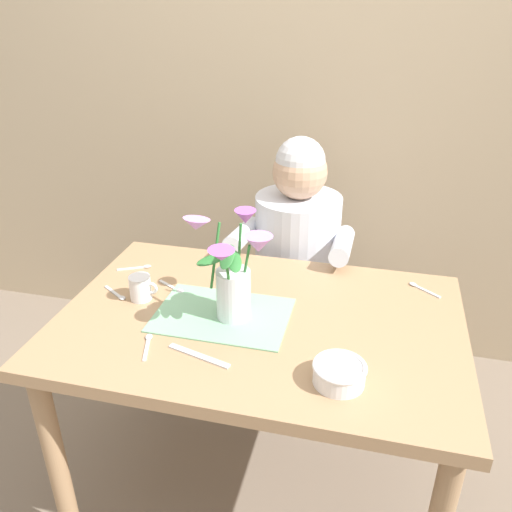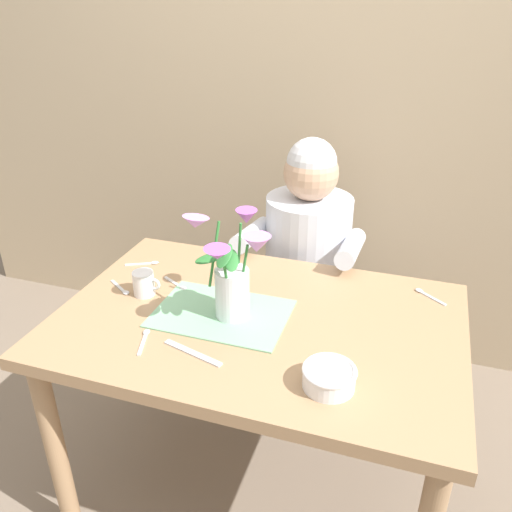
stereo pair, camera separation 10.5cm
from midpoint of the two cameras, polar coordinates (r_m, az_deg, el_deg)
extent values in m
plane|color=#756656|center=(2.08, 1.74, -23.99)|extent=(6.00, 6.00, 0.00)
cube|color=tan|center=(2.37, 9.87, 17.73)|extent=(4.00, 0.10, 2.50)
cube|color=#9E7A56|center=(1.59, 2.11, -7.38)|extent=(1.20, 0.80, 0.04)
cylinder|color=#9E7A56|center=(1.80, -19.30, -19.56)|extent=(0.06, 0.06, 0.70)
cylinder|color=#9E7A56|center=(2.23, -9.09, -8.01)|extent=(0.06, 0.06, 0.70)
cylinder|color=#9E7A56|center=(2.05, 19.83, -13.08)|extent=(0.06, 0.06, 0.70)
cylinder|color=#4C4C56|center=(2.38, 6.37, -9.72)|extent=(0.30, 0.30, 0.40)
cylinder|color=silver|center=(2.14, 6.98, -0.01)|extent=(0.34, 0.34, 0.50)
sphere|color=tan|center=(2.01, 7.54, 8.92)|extent=(0.21, 0.21, 0.21)
sphere|color=silver|center=(2.00, 7.61, 10.01)|extent=(0.19, 0.19, 0.19)
cylinder|color=silver|center=(2.00, 1.03, 2.35)|extent=(0.07, 0.33, 0.12)
cylinder|color=silver|center=(1.94, 11.83, 0.83)|extent=(0.07, 0.33, 0.12)
cube|color=#7AB289|center=(1.59, -1.89, -6.30)|extent=(0.40, 0.28, 0.00)
cylinder|color=silver|center=(1.54, -0.66, -4.17)|extent=(0.10, 0.10, 0.16)
cylinder|color=#2D7533|center=(1.48, 0.75, -1.01)|extent=(0.03, 0.03, 0.14)
cone|color=#CC7FDB|center=(1.44, 2.24, 1.26)|extent=(0.11, 0.11, 0.05)
sphere|color=#E5D14C|center=(1.44, 2.24, 1.44)|extent=(0.02, 0.02, 0.02)
cylinder|color=#2D7533|center=(1.52, 0.13, 0.56)|extent=(0.02, 0.01, 0.18)
cone|color=#A351B7|center=(1.52, 0.92, 4.29)|extent=(0.09, 0.09, 0.04)
sphere|color=#E5D14C|center=(1.52, 0.92, 4.46)|extent=(0.02, 0.02, 0.02)
cylinder|color=#2D7533|center=(1.48, -2.57, 0.15)|extent=(0.02, 0.06, 0.19)
cone|color=#CC7FDB|center=(1.45, -4.57, 3.63)|extent=(0.11, 0.11, 0.04)
sphere|color=#E5D14C|center=(1.45, -4.58, 3.82)|extent=(0.02, 0.02, 0.02)
cylinder|color=#2D7533|center=(1.44, -1.33, -1.58)|extent=(0.01, 0.04, 0.15)
cone|color=#A351B7|center=(1.37, -2.07, 0.18)|extent=(0.10, 0.10, 0.04)
sphere|color=#E5D14C|center=(1.36, -2.08, 0.37)|extent=(0.02, 0.02, 0.02)
ellipsoid|color=#2D7533|center=(1.42, -0.60, -0.49)|extent=(0.07, 0.10, 0.04)
ellipsoid|color=#2D7533|center=(1.47, -2.97, -0.26)|extent=(0.10, 0.08, 0.03)
ellipsoid|color=#2D7533|center=(1.41, -1.34, -0.01)|extent=(0.05, 0.09, 0.05)
cylinder|color=white|center=(1.34, 10.24, -13.04)|extent=(0.13, 0.13, 0.05)
torus|color=white|center=(1.32, 10.33, -12.21)|extent=(0.14, 0.14, 0.01)
cube|color=silver|center=(1.44, -4.82, -10.52)|extent=(0.19, 0.07, 0.00)
cylinder|color=silver|center=(1.70, -10.43, -2.98)|extent=(0.07, 0.07, 0.08)
torus|color=silver|center=(1.68, -9.29, -3.07)|extent=(0.04, 0.01, 0.04)
cube|color=silver|center=(1.77, 20.33, -4.38)|extent=(0.09, 0.07, 0.00)
ellipsoid|color=silver|center=(1.80, 18.97, -3.60)|extent=(0.03, 0.03, 0.01)
cube|color=silver|center=(1.49, -10.27, -9.48)|extent=(0.04, 0.10, 0.00)
ellipsoid|color=silver|center=(1.53, -9.92, -8.20)|extent=(0.03, 0.03, 0.01)
cube|color=silver|center=(1.77, -13.14, -3.28)|extent=(0.09, 0.06, 0.00)
ellipsoid|color=silver|center=(1.73, -12.33, -3.95)|extent=(0.03, 0.03, 0.01)
cube|color=silver|center=(1.77, -7.30, -2.91)|extent=(0.09, 0.06, 0.00)
ellipsoid|color=silver|center=(1.73, -6.23, -3.53)|extent=(0.03, 0.03, 0.01)
cube|color=silver|center=(1.90, -11.09, -0.89)|extent=(0.09, 0.05, 0.00)
ellipsoid|color=silver|center=(1.90, -9.44, -0.73)|extent=(0.03, 0.03, 0.01)
camera|label=1|loc=(0.05, -88.04, 1.00)|focal=36.72mm
camera|label=2|loc=(0.05, 91.96, -1.00)|focal=36.72mm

